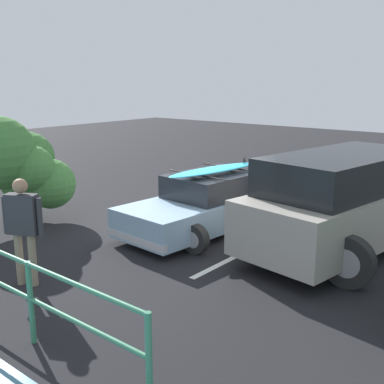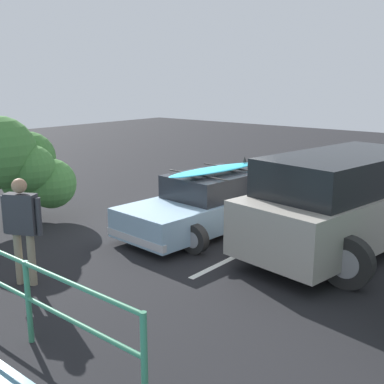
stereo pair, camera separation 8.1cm
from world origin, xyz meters
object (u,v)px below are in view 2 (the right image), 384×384
Objects in this scene: person_bystander at (22,222)px; bush_near_left at (21,164)px; suv_car at (344,202)px; sedan_car at (211,203)px.

bush_near_left reaches higher than person_bystander.
bush_near_left is (6.54, 2.66, 0.35)m from suv_car.
suv_car is 1.96× the size of bush_near_left.
suv_car is at bearing -125.62° from person_bystander.
bush_near_left is at bearing -31.56° from person_bystander.
suv_car is 2.76× the size of person_bystander.
bush_near_left reaches higher than suv_car.
sedan_car is 2.87m from suv_car.
person_bystander is 3.78m from bush_near_left.
sedan_car is 0.91× the size of suv_car.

